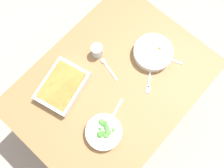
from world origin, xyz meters
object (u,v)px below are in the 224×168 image
at_px(stew_bowl, 153,52).
at_px(spoon_by_broccoli, 113,115).
at_px(spoon_by_stew, 165,58).
at_px(fork_on_table, 149,81).
at_px(drink_cup, 97,51).
at_px(broccoli_bowl, 104,132).
at_px(spoon_spare, 107,66).
at_px(baking_dish, 62,86).

distance_m(stew_bowl, spoon_by_broccoli, 0.46).
bearing_deg(spoon_by_stew, fork_on_table, 6.78).
bearing_deg(fork_on_table, drink_cup, -78.24).
height_order(drink_cup, spoon_by_stew, drink_cup).
height_order(broccoli_bowl, fork_on_table, broccoli_bowl).
height_order(spoon_by_stew, fork_on_table, spoon_by_stew).
height_order(drink_cup, spoon_by_broccoli, drink_cup).
distance_m(stew_bowl, spoon_by_stew, 0.09).
relative_size(drink_cup, spoon_spare, 0.49).
bearing_deg(stew_bowl, broccoli_bowl, 10.31).
xyz_separation_m(stew_bowl, fork_on_table, (0.15, 0.10, -0.03)).
distance_m(spoon_by_broccoli, spoon_spare, 0.31).
relative_size(spoon_by_broccoli, spoon_spare, 1.00).
bearing_deg(drink_cup, baking_dish, 0.05).
bearing_deg(spoon_spare, baking_dish, -20.13).
xyz_separation_m(broccoli_bowl, spoon_by_broccoli, (-0.11, -0.03, -0.03)).
bearing_deg(stew_bowl, spoon_spare, -32.31).
bearing_deg(stew_bowl, drink_cup, -49.03).
relative_size(stew_bowl, spoon_by_broccoli, 1.43).
relative_size(drink_cup, spoon_by_broccoli, 0.49).
height_order(broccoli_bowl, spoon_spare, broccoli_bowl).
xyz_separation_m(spoon_by_broccoli, spoon_spare, (-0.20, -0.24, 0.00)).
relative_size(baking_dish, drink_cup, 4.01).
bearing_deg(drink_cup, spoon_spare, 76.86).
distance_m(baking_dish, drink_cup, 0.31).
xyz_separation_m(stew_bowl, spoon_by_stew, (-0.03, 0.08, -0.03)).
bearing_deg(spoon_by_broccoli, broccoli_bowl, 13.49).
distance_m(spoon_by_stew, spoon_spare, 0.37).
bearing_deg(spoon_by_broccoli, drink_cup, -123.71).
xyz_separation_m(stew_bowl, spoon_by_broccoli, (0.46, 0.08, -0.03)).
height_order(broccoli_bowl, spoon_by_stew, broccoli_bowl).
height_order(spoon_by_stew, spoon_spare, same).
height_order(stew_bowl, spoon_by_stew, stew_bowl).
height_order(stew_bowl, spoon_spare, stew_bowl).
height_order(spoon_by_stew, spoon_by_broccoli, same).
relative_size(drink_cup, spoon_by_stew, 0.51).
bearing_deg(spoon_spare, spoon_by_stew, 140.38).
height_order(drink_cup, spoon_spare, drink_cup).
bearing_deg(broccoli_bowl, drink_cup, -132.53).
distance_m(broccoli_bowl, spoon_by_broccoli, 0.12).
relative_size(broccoli_bowl, spoon_by_broccoli, 1.21).
bearing_deg(fork_on_table, stew_bowl, -146.90).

